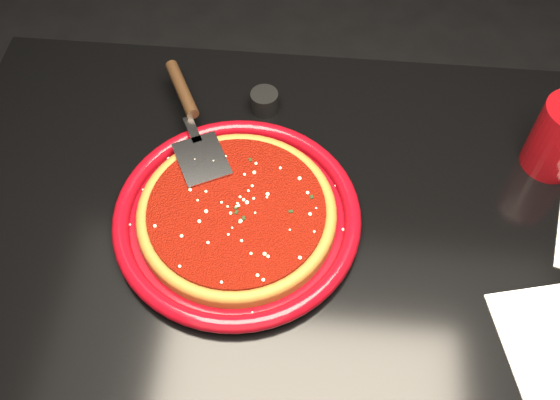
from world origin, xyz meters
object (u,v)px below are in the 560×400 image
object	(u,v)px
plate	(237,216)
ramekin	(264,101)
table	(316,348)
pizza_server	(192,120)

from	to	relation	value
plate	ramekin	bearing A→B (deg)	85.89
plate	table	bearing A→B (deg)	-16.08
table	ramekin	size ratio (longest dim) A/B	26.13
plate	ramekin	xyz separation A→B (m)	(0.02, 0.23, 0.00)
plate	pizza_server	world-z (taller)	pizza_server
plate	pizza_server	xyz separation A→B (m)	(-0.09, 0.15, 0.03)
table	plate	bearing A→B (deg)	163.92
table	plate	distance (m)	0.41
pizza_server	plate	bearing A→B (deg)	-86.99
pizza_server	ramekin	bearing A→B (deg)	7.99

